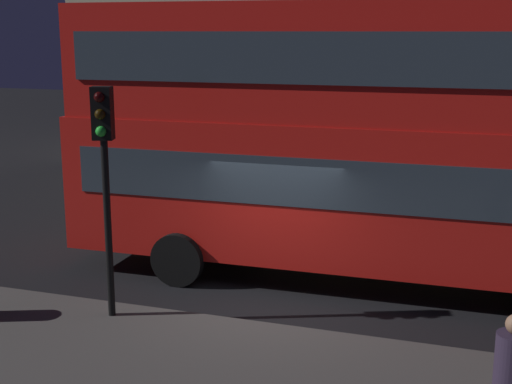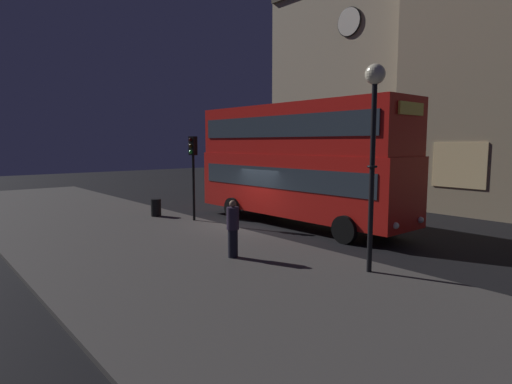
{
  "view_description": "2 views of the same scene",
  "coord_description": "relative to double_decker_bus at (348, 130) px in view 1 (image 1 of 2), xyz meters",
  "views": [
    {
      "loc": [
        3.65,
        -11.35,
        4.85
      ],
      "look_at": [
        -0.52,
        1.1,
        1.86
      ],
      "focal_mm": 49.94,
      "sensor_mm": 36.0,
      "label": 1
    },
    {
      "loc": [
        14.52,
        -11.59,
        3.68
      ],
      "look_at": [
        0.11,
        0.37,
        1.52
      ],
      "focal_mm": 29.89,
      "sensor_mm": 36.0,
      "label": 2
    }
  ],
  "objects": [
    {
      "name": "double_decker_bus",
      "position": [
        0.0,
        0.0,
        0.0
      ],
      "size": [
        11.13,
        3.06,
        5.35
      ],
      "rotation": [
        0.0,
        0.0,
        0.02
      ],
      "color": "red",
      "rests_on": "ground"
    },
    {
      "name": "ground_plane",
      "position": [
        -1.04,
        -1.98,
        -3.0
      ],
      "size": [
        80.0,
        80.0,
        0.0
      ],
      "primitive_type": "plane",
      "color": "black"
    },
    {
      "name": "traffic_light_near_kerb",
      "position": [
        -3.31,
        -3.37,
        -0.1
      ],
      "size": [
        0.38,
        0.39,
        3.86
      ],
      "rotation": [
        0.0,
        0.0,
        0.27
      ],
      "color": "black",
      "rests_on": "sidewalk_slab"
    }
  ]
}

